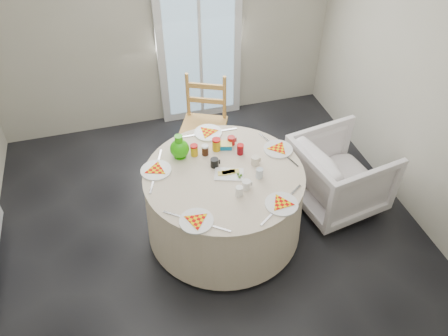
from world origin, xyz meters
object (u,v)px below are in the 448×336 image
object	(u,v)px
wooden_chair	(204,129)
green_pitcher	(179,145)
armchair	(340,173)
table	(224,203)

from	to	relation	value
wooden_chair	green_pitcher	size ratio (longest dim) A/B	4.63
armchair	green_pitcher	bearing A→B (deg)	70.11
table	wooden_chair	bearing A→B (deg)	86.45
table	green_pitcher	world-z (taller)	green_pitcher
green_pitcher	wooden_chair	bearing A→B (deg)	37.15
table	armchair	distance (m)	1.20
wooden_chair	green_pitcher	distance (m)	0.88
armchair	green_pitcher	world-z (taller)	green_pitcher
wooden_chair	armchair	distance (m)	1.49
table	wooden_chair	xyz separation A→B (m)	(0.06, 1.02, 0.09)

